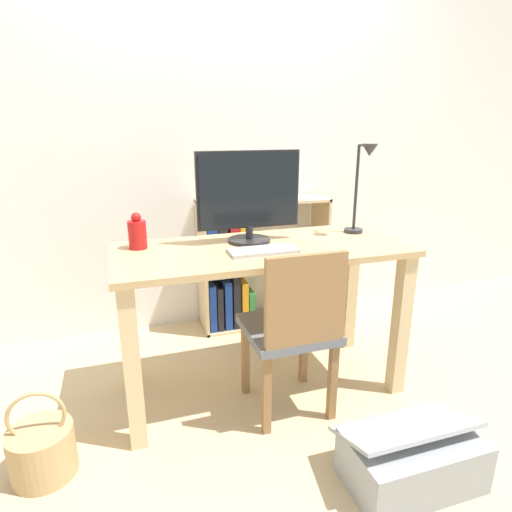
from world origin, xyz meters
name	(u,v)px	position (x,y,z in m)	size (l,w,h in m)	color
ground_plane	(262,385)	(0.00, 0.00, 0.00)	(10.00, 10.00, 0.00)	#CCB284
wall_back	(216,130)	(0.00, 0.92, 1.30)	(8.00, 0.05, 2.60)	white
desk	(262,277)	(0.00, 0.00, 0.62)	(1.41, 0.61, 0.77)	tan
monitor	(249,194)	(-0.03, 0.11, 1.01)	(0.52, 0.21, 0.45)	#232326
keyboard	(263,251)	(-0.03, -0.09, 0.78)	(0.32, 0.14, 0.02)	#B2B2B7
vase	(137,233)	(-0.57, 0.15, 0.85)	(0.08, 0.08, 0.17)	red
desk_lamp	(362,180)	(0.56, 0.06, 1.06)	(0.10, 0.19, 0.47)	#2D2D33
chair	(293,327)	(0.06, -0.25, 0.45)	(0.40, 0.40, 0.83)	slate
bookshelf	(240,270)	(0.10, 0.75, 0.40)	(0.86, 0.28, 0.87)	#D8BC8C
basket	(42,450)	(-1.02, -0.30, 0.11)	(0.25, 0.25, 0.37)	tan
storage_box	(411,457)	(0.34, -0.78, 0.11)	(0.52, 0.35, 0.27)	#999EA3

